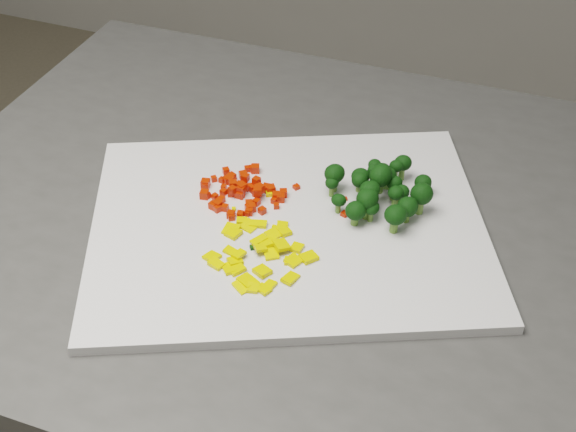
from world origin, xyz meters
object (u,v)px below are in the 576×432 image
(carrot_pile, at_px, (243,186))
(broccoli_pile, at_px, (376,181))
(cutting_board, at_px, (288,227))
(pepper_pile, at_px, (259,248))

(carrot_pile, bearing_deg, broccoli_pile, 17.63)
(broccoli_pile, bearing_deg, carrot_pile, -162.37)
(cutting_board, bearing_deg, pepper_pile, -100.01)
(cutting_board, bearing_deg, carrot_pile, 157.25)
(broccoli_pile, bearing_deg, cutting_board, -136.59)
(carrot_pile, relative_size, broccoli_pile, 0.83)
(pepper_pile, distance_m, broccoli_pile, 0.16)
(carrot_pile, height_order, broccoli_pile, broccoli_pile)
(pepper_pile, height_order, broccoli_pile, broccoli_pile)
(pepper_pile, bearing_deg, carrot_pile, 123.11)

